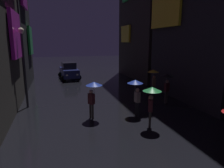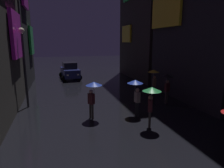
{
  "view_description": "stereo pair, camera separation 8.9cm",
  "coord_description": "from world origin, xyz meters",
  "views": [
    {
      "loc": [
        -3.21,
        0.66,
        4.24
      ],
      "look_at": [
        0.0,
        11.57,
        1.82
      ],
      "focal_mm": 32.0,
      "sensor_mm": 36.0,
      "label": 1
    },
    {
      "loc": [
        -3.12,
        0.63,
        4.24
      ],
      "look_at": [
        0.0,
        11.57,
        1.82
      ],
      "focal_mm": 32.0,
      "sensor_mm": 36.0,
      "label": 2
    }
  ],
  "objects": [
    {
      "name": "car_distant",
      "position": [
        -1.54,
        23.96,
        0.93
      ],
      "size": [
        2.47,
        4.25,
        1.92
      ],
      "color": "navy",
      "rests_on": "ground"
    },
    {
      "name": "pedestrian_near_crossing_blue",
      "position": [
        1.21,
        10.87,
        1.67
      ],
      "size": [
        0.9,
        0.9,
        2.12
      ],
      "color": "black",
      "rests_on": "ground"
    },
    {
      "name": "pedestrian_foreground_left_blue",
      "position": [
        -1.22,
        11.06,
        1.67
      ],
      "size": [
        0.9,
        0.9,
        2.12
      ],
      "color": "#38332D",
      "rests_on": "ground"
    },
    {
      "name": "building_left_far",
      "position": [
        -7.48,
        21.73,
        7.69
      ],
      "size": [
        4.25,
        7.47,
        15.37
      ],
      "color": "black",
      "rests_on": "ground"
    },
    {
      "name": "pedestrian_midstreet_centre_black",
      "position": [
        4.12,
        12.4,
        1.67
      ],
      "size": [
        0.9,
        0.9,
        2.12
      ],
      "color": "#38332D",
      "rests_on": "ground"
    },
    {
      "name": "pedestrian_midstreet_left_green",
      "position": [
        1.26,
        9.05,
        1.67
      ],
      "size": [
        0.9,
        0.9,
        2.12
      ],
      "color": "#38332D",
      "rests_on": "ground"
    },
    {
      "name": "streetlamp_left_far",
      "position": [
        -5.0,
        14.29,
        3.21
      ],
      "size": [
        0.36,
        0.36,
        5.08
      ],
      "color": "#2D2D33",
      "rests_on": "ground"
    },
    {
      "name": "pedestrian_far_right_yellow",
      "position": [
        4.17,
        14.38,
        1.67
      ],
      "size": [
        0.9,
        0.9,
        2.12
      ],
      "color": "black",
      "rests_on": "ground"
    }
  ]
}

